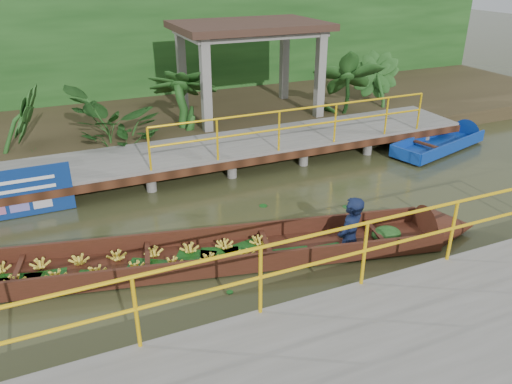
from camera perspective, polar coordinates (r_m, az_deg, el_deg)
name	(u,v)px	position (r m, az deg, el deg)	size (l,w,h in m)	color
ground	(234,236)	(9.78, -2.53, -5.02)	(80.00, 80.00, 0.00)	#2D3018
land_strip	(148,120)	(16.38, -12.22, 8.00)	(30.00, 8.00, 0.45)	#302818
far_dock	(184,155)	(12.54, -8.21, 4.20)	(16.00, 2.06, 1.66)	slate
near_dock	(422,349)	(7.14, 18.47, -16.70)	(18.00, 2.40, 1.73)	slate
pavilion	(249,35)	(15.56, -0.79, 17.46)	(4.40, 3.00, 3.00)	slate
foliage_backdrop	(127,51)	(18.39, -14.48, 15.33)	(30.00, 0.80, 4.00)	#163E13
vendor_boat	(226,247)	(8.93, -3.48, -6.35)	(10.46, 3.17, 2.28)	#33190E
moored_blue_boat	(455,138)	(15.69, 21.80, 5.72)	(3.79, 1.90, 0.88)	#0D3495
tropical_plants	(181,104)	(14.14, -8.62, 9.96)	(14.30, 1.30, 1.63)	#163E13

